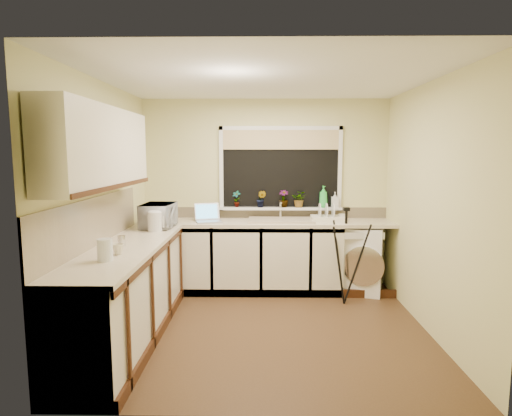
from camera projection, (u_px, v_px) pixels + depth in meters
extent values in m
plane|color=#4F351F|center=(266.00, 327.00, 4.38)|extent=(3.20, 3.20, 0.00)
plane|color=white|center=(266.00, 79.00, 4.07)|extent=(3.20, 3.20, 0.00)
plane|color=beige|center=(265.00, 193.00, 5.72)|extent=(3.20, 0.00, 3.20)
plane|color=beige|center=(268.00, 237.00, 2.74)|extent=(3.20, 0.00, 3.20)
plane|color=beige|center=(104.00, 207.00, 4.25)|extent=(0.00, 3.00, 3.00)
plane|color=beige|center=(430.00, 208.00, 4.20)|extent=(0.00, 3.00, 3.00)
cube|color=silver|center=(240.00, 257.00, 5.52)|extent=(2.55, 0.60, 0.86)
cube|color=silver|center=(128.00, 295.00, 4.05)|extent=(0.54, 2.40, 0.86)
cube|color=beige|center=(265.00, 223.00, 5.46)|extent=(3.20, 0.60, 0.04)
cube|color=beige|center=(126.00, 248.00, 3.99)|extent=(0.60, 2.40, 0.04)
cube|color=silver|center=(100.00, 148.00, 3.73)|extent=(0.28, 1.90, 0.70)
cube|color=beige|center=(94.00, 222.00, 3.97)|extent=(0.02, 2.40, 0.45)
cube|color=beige|center=(265.00, 212.00, 5.74)|extent=(3.20, 0.02, 0.14)
cube|color=black|center=(280.00, 169.00, 5.66)|extent=(1.50, 0.02, 1.00)
cube|color=tan|center=(281.00, 140.00, 5.58)|extent=(1.50, 0.02, 0.25)
cube|color=white|center=(280.00, 208.00, 5.67)|extent=(1.60, 0.14, 0.03)
cube|color=tan|center=(281.00, 220.00, 5.45)|extent=(0.82, 0.46, 0.03)
cylinder|color=silver|center=(280.00, 210.00, 5.62)|extent=(0.03, 0.03, 0.24)
cube|color=white|center=(358.00, 258.00, 5.51)|extent=(0.74, 0.72, 0.84)
cube|color=#A3A2AA|center=(209.00, 222.00, 5.37)|extent=(0.36, 0.31, 0.02)
cube|color=#59B7F2|center=(207.00, 211.00, 5.50)|extent=(0.32, 0.18, 0.21)
cylinder|color=silver|center=(155.00, 222.00, 4.74)|extent=(0.16, 0.16, 0.21)
cube|color=silver|center=(328.00, 219.00, 5.45)|extent=(0.43, 0.32, 0.06)
cylinder|color=silver|center=(105.00, 250.00, 3.44)|extent=(0.12, 0.12, 0.18)
cylinder|color=silver|center=(122.00, 241.00, 3.99)|extent=(0.07, 0.07, 0.10)
imported|color=silver|center=(158.00, 216.00, 4.98)|extent=(0.36, 0.51, 0.28)
imported|color=#999999|center=(236.00, 199.00, 5.66)|extent=(0.13, 0.12, 0.21)
imported|color=#999999|center=(261.00, 199.00, 5.62)|extent=(0.15, 0.13, 0.22)
imported|color=#999999|center=(283.00, 199.00, 5.65)|extent=(0.13, 0.13, 0.22)
imported|color=#999999|center=(299.00, 199.00, 5.63)|extent=(0.23, 0.21, 0.21)
imported|color=green|center=(323.00, 197.00, 5.61)|extent=(0.14, 0.14, 0.28)
imported|color=#999999|center=(335.00, 200.00, 5.63)|extent=(0.09, 0.10, 0.20)
imported|color=beige|center=(342.00, 217.00, 5.48)|extent=(0.14, 0.14, 0.09)
imported|color=beige|center=(118.00, 249.00, 3.66)|extent=(0.11, 0.11, 0.09)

